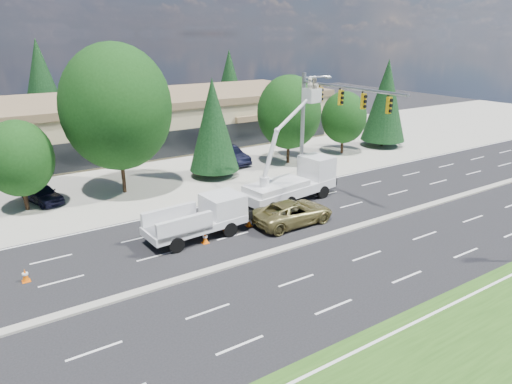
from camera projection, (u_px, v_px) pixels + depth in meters
ground at (261, 256)px, 25.59m from camera, size 140.00×140.00×0.00m
concrete_apron at (140, 171)px, 41.46m from camera, size 140.00×22.00×0.01m
road_median at (261, 255)px, 25.57m from camera, size 120.00×0.55×0.12m
strip_mall at (106, 123)px, 48.45m from camera, size 50.40×15.40×5.50m
tree_front_c at (19, 159)px, 31.14m from camera, size 4.61×4.61×6.40m
tree_front_d at (117, 107)px, 33.77m from camera, size 8.18×8.18×11.35m
tree_front_e at (213, 125)px, 38.57m from camera, size 4.29×4.29×8.45m
tree_front_f at (289, 112)px, 42.55m from camera, size 6.00×6.00×8.32m
tree_front_g at (344, 117)px, 46.51m from camera, size 4.60×4.60×6.39m
tree_front_h at (386, 100)px, 49.17m from camera, size 4.74×4.74×9.35m
tree_back_b at (42, 84)px, 54.86m from camera, size 5.78×5.78×11.39m
tree_back_c at (154, 92)px, 62.67m from camera, size 3.97×3.97×7.82m
tree_back_d at (229, 80)px, 68.48m from camera, size 4.91×4.91×9.69m
signal_mast at (321, 115)px, 34.33m from camera, size 2.76×10.16×9.00m
utility_pickup at (202, 221)px, 27.84m from camera, size 6.36×2.78×2.38m
bucket_truck at (296, 175)px, 33.66m from camera, size 8.09×3.43×9.00m
traffic_cone_a at (25, 275)px, 22.88m from camera, size 0.40×0.40×0.70m
traffic_cone_b at (205, 238)px, 27.10m from camera, size 0.40×0.40×0.70m
traffic_cone_c at (249, 221)px, 29.49m from camera, size 0.40×0.40×0.70m
minivan at (293, 212)px, 29.77m from camera, size 5.56×2.58×1.54m
parked_car_west at (42, 193)px, 33.53m from camera, size 2.88×4.45×1.41m
parked_car_east at (229, 155)px, 43.67m from camera, size 2.22×5.20×1.67m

